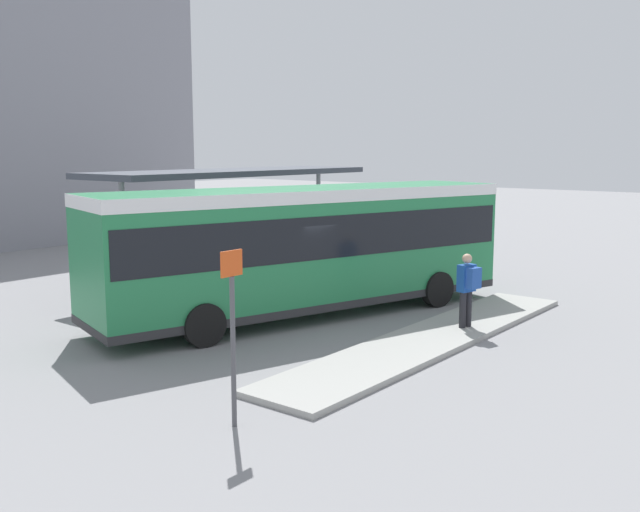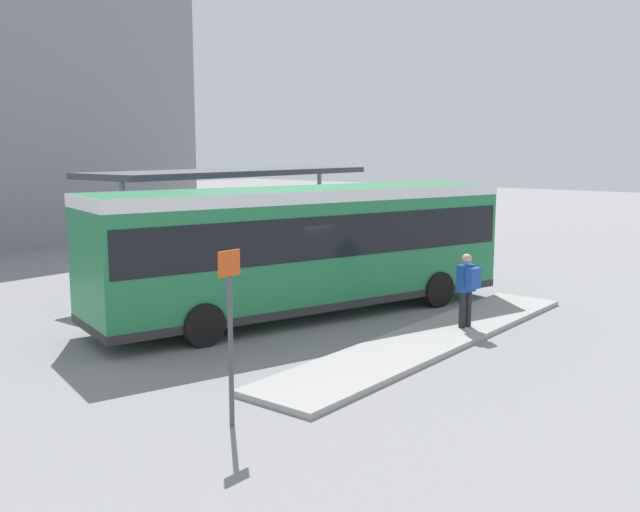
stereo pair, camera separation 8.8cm
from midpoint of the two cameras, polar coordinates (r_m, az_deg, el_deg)
name	(u,v)px [view 1 (the left image)]	position (r m, az deg, el deg)	size (l,w,h in m)	color
ground_plane	(307,315)	(18.76, -1.22, -4.73)	(120.00, 120.00, 0.00)	gray
curb_island	(432,338)	(16.49, 8.82, -6.50)	(10.88, 1.80, 0.12)	#9E9E99
city_bus	(307,242)	(18.42, -1.21, 1.15)	(11.64, 5.77, 3.33)	#237A47
pedestrian_waiting	(468,286)	(17.13, 11.59, -2.33)	(0.48, 0.53, 1.76)	#232328
bicycle_white	(414,256)	(26.87, 7.44, 0.03)	(0.48, 1.60, 0.69)	black
bicycle_red	(397,253)	(27.27, 6.05, 0.26)	(0.48, 1.77, 0.77)	black
station_shelter	(234,174)	(23.42, -6.98, 6.52)	(10.32, 2.96, 3.64)	#383D47
platform_sign	(233,330)	(11.14, -7.22, -5.89)	(0.44, 0.08, 2.80)	#4C4C51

